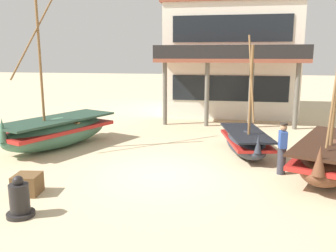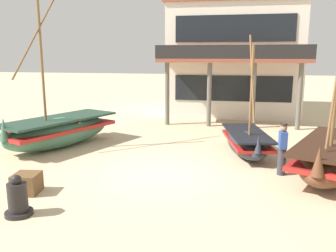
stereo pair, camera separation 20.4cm
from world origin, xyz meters
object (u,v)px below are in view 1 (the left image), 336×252
Objects in this scene: fishing_boat_near_left at (246,142)px; fishing_boat_far_right at (332,157)px; cargo_crate at (28,184)px; capstan_winch at (20,200)px; fisherman_by_hull at (282,149)px; harbor_building_main at (231,58)px; fishing_boat_centre_large at (57,131)px.

fishing_boat_near_left is 0.76× the size of fishing_boat_far_right.
fishing_boat_far_right is 8.80× the size of cargo_crate.
fishing_boat_far_right reaches higher than capstan_winch.
harbor_building_main is at bearing 98.07° from fisherman_by_hull.
capstan_winch is (-6.52, -4.31, -0.43)m from fisherman_by_hull.
harbor_building_main reaches higher than fishing_boat_near_left.
fisherman_by_hull is at bearing -63.58° from fishing_boat_near_left.
fishing_boat_centre_large is 13.48m from harbor_building_main.
cargo_crate is at bearing -157.03° from fisherman_by_hull.
harbor_building_main is (-0.78, 10.88, 3.05)m from fishing_boat_near_left.
fishing_boat_far_right reaches higher than fisherman_by_hull.
fishing_boat_far_right reaches higher than cargo_crate.
cargo_crate is (-8.66, -3.10, -0.36)m from fishing_boat_far_right.
fisherman_by_hull is (-1.54, -0.08, 0.19)m from fishing_boat_far_right.
cargo_crate is 0.07× the size of harbor_building_main.
harbor_building_main is (5.28, 16.06, 3.28)m from cargo_crate.
harbor_building_main is at bearing 94.08° from fishing_boat_near_left.
fisherman_by_hull is at bearing -177.10° from fishing_boat_far_right.
fishing_boat_centre_large is 5.13m from cargo_crate.
fishing_boat_centre_large is at bearing 170.35° from fishing_boat_far_right.
harbor_building_main reaches higher than fishing_boat_far_right.
fishing_boat_near_left reaches higher than cargo_crate.
cargo_crate is at bearing -160.32° from fishing_boat_far_right.
fishing_boat_near_left is 2.68× the size of fisherman_by_hull.
capstan_winch is at bearing -151.41° from fishing_boat_far_right.
capstan_winch is at bearing -64.78° from cargo_crate.
fisherman_by_hull is at bearing -81.93° from harbor_building_main.
fishing_boat_near_left is 4.46× the size of capstan_winch.
fisherman_by_hull reaches higher than capstan_winch.
fisherman_by_hull is at bearing 33.48° from capstan_winch.
capstan_winch is (2.23, -6.14, -0.28)m from fishing_boat_centre_large.
fishing_boat_near_left is 11.33m from harbor_building_main.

